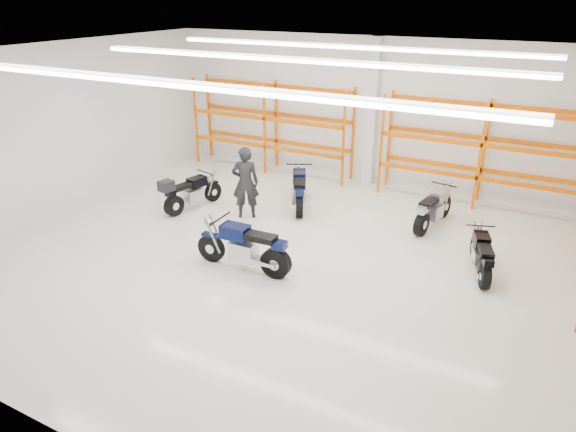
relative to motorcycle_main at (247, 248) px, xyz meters
The scene contains 11 objects.
ground 1.10m from the motorcycle_main, 63.06° to the left, with size 14.00×14.00×0.00m, color silver.
room_shell 2.92m from the motorcycle_main, 63.73° to the left, with size 14.02×12.02×4.51m.
motorcycle_main is the anchor object (origin of this frame).
motorcycle_back_a 3.90m from the motorcycle_main, 146.57° to the left, with size 0.83×2.07×1.07m.
motorcycle_back_b 3.81m from the motorcycle_main, 98.97° to the left, with size 1.18×2.08×1.11m.
motorcycle_back_c 5.20m from the motorcycle_main, 53.73° to the left, with size 0.78×2.09×1.03m.
motorcycle_back_d 5.10m from the motorcycle_main, 25.69° to the left, with size 0.81×1.85×0.94m.
standing_man 2.99m from the motorcycle_main, 122.26° to the left, with size 0.72×0.47×1.98m, color black.
structural_column 6.91m from the motorcycle_main, 86.27° to the left, with size 0.32×0.32×4.50m, color white.
pallet_racking_back_left 7.11m from the motorcycle_main, 115.08° to the left, with size 5.67×0.87×3.00m.
pallet_racking_back_right 7.51m from the motorcycle_main, 58.81° to the left, with size 5.67×0.87×3.00m.
Camera 1 is at (5.00, -9.27, 5.70)m, focal length 32.00 mm.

